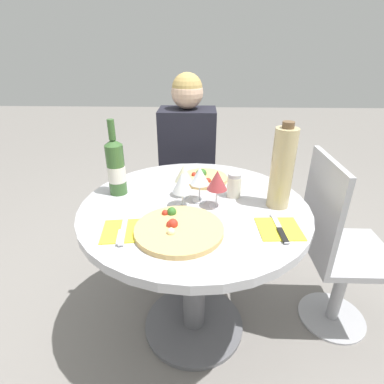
{
  "coord_description": "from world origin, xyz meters",
  "views": [
    {
      "loc": [
        0.02,
        -1.09,
        1.32
      ],
      "look_at": [
        -0.01,
        -0.09,
        0.82
      ],
      "focal_mm": 28.0,
      "sensor_mm": 36.0,
      "label": 1
    }
  ],
  "objects_px": {
    "seated_diner": "(187,181)",
    "chair_empty_side": "(336,252)",
    "chair_behind_diner": "(188,184)",
    "pizza_large": "(178,229)",
    "dining_table": "(194,237)",
    "tall_carafe": "(282,168)",
    "wine_bottle": "(116,167)"
  },
  "relations": [
    {
      "from": "dining_table",
      "to": "seated_diner",
      "type": "relative_size",
      "value": 0.8
    },
    {
      "from": "wine_bottle",
      "to": "chair_empty_side",
      "type": "bearing_deg",
      "value": -1.4
    },
    {
      "from": "wine_bottle",
      "to": "tall_carafe",
      "type": "distance_m",
      "value": 0.69
    },
    {
      "from": "chair_empty_side",
      "to": "dining_table",
      "type": "bearing_deg",
      "value": -84.1
    },
    {
      "from": "dining_table",
      "to": "chair_empty_side",
      "type": "distance_m",
      "value": 0.68
    },
    {
      "from": "dining_table",
      "to": "tall_carafe",
      "type": "height_order",
      "value": "tall_carafe"
    },
    {
      "from": "seated_diner",
      "to": "pizza_large",
      "type": "relative_size",
      "value": 3.72
    },
    {
      "from": "chair_behind_diner",
      "to": "seated_diner",
      "type": "height_order",
      "value": "seated_diner"
    },
    {
      "from": "dining_table",
      "to": "chair_empty_side",
      "type": "xyz_separation_m",
      "value": [
        0.67,
        0.07,
        -0.12
      ]
    },
    {
      "from": "dining_table",
      "to": "wine_bottle",
      "type": "relative_size",
      "value": 2.88
    },
    {
      "from": "seated_diner",
      "to": "tall_carafe",
      "type": "distance_m",
      "value": 0.85
    },
    {
      "from": "chair_empty_side",
      "to": "chair_behind_diner",
      "type": "bearing_deg",
      "value": -135.11
    },
    {
      "from": "tall_carafe",
      "to": "dining_table",
      "type": "bearing_deg",
      "value": -179.26
    },
    {
      "from": "wine_bottle",
      "to": "seated_diner",
      "type": "bearing_deg",
      "value": 63.68
    },
    {
      "from": "chair_behind_diner",
      "to": "pizza_large",
      "type": "distance_m",
      "value": 1.05
    },
    {
      "from": "pizza_large",
      "to": "wine_bottle",
      "type": "distance_m",
      "value": 0.43
    },
    {
      "from": "seated_diner",
      "to": "pizza_large",
      "type": "height_order",
      "value": "seated_diner"
    },
    {
      "from": "pizza_large",
      "to": "tall_carafe",
      "type": "distance_m",
      "value": 0.47
    },
    {
      "from": "dining_table",
      "to": "pizza_large",
      "type": "xyz_separation_m",
      "value": [
        -0.05,
        -0.21,
        0.18
      ]
    },
    {
      "from": "tall_carafe",
      "to": "pizza_large",
      "type": "bearing_deg",
      "value": -151.67
    },
    {
      "from": "dining_table",
      "to": "wine_bottle",
      "type": "bearing_deg",
      "value": 164.52
    },
    {
      "from": "dining_table",
      "to": "seated_diner",
      "type": "bearing_deg",
      "value": 95.3
    },
    {
      "from": "tall_carafe",
      "to": "chair_empty_side",
      "type": "bearing_deg",
      "value": 11.16
    },
    {
      "from": "chair_empty_side",
      "to": "tall_carafe",
      "type": "distance_m",
      "value": 0.56
    },
    {
      "from": "seated_diner",
      "to": "chair_empty_side",
      "type": "bearing_deg",
      "value": 141.2
    },
    {
      "from": "wine_bottle",
      "to": "tall_carafe",
      "type": "height_order",
      "value": "tall_carafe"
    },
    {
      "from": "chair_behind_diner",
      "to": "wine_bottle",
      "type": "bearing_deg",
      "value": 68.55
    },
    {
      "from": "dining_table",
      "to": "tall_carafe",
      "type": "distance_m",
      "value": 0.48
    },
    {
      "from": "dining_table",
      "to": "seated_diner",
      "type": "height_order",
      "value": "seated_diner"
    },
    {
      "from": "chair_behind_diner",
      "to": "seated_diner",
      "type": "xyz_separation_m",
      "value": [
        -0.0,
        -0.15,
        0.09
      ]
    },
    {
      "from": "pizza_large",
      "to": "wine_bottle",
      "type": "height_order",
      "value": "wine_bottle"
    },
    {
      "from": "seated_diner",
      "to": "wine_bottle",
      "type": "height_order",
      "value": "seated_diner"
    }
  ]
}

